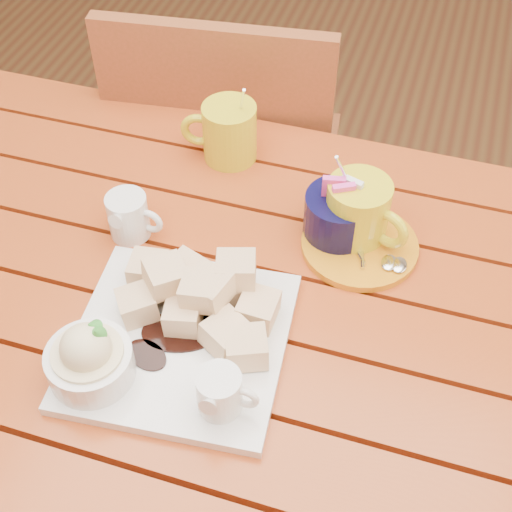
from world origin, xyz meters
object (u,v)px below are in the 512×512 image
(table, at_px, (222,334))
(dessert_plate, at_px, (165,334))
(chair_far, at_px, (231,167))
(coffee_mug_left, at_px, (228,131))
(coffee_mug_right, at_px, (359,212))
(orange_saucer, at_px, (360,246))

(table, relative_size, dessert_plate, 3.97)
(table, height_order, dessert_plate, dessert_plate)
(dessert_plate, relative_size, chair_far, 0.33)
(coffee_mug_left, bearing_deg, chair_far, 98.97)
(dessert_plate, height_order, chair_far, chair_far)
(dessert_plate, xyz_separation_m, coffee_mug_right, (0.20, 0.28, 0.02))
(table, xyz_separation_m, coffee_mug_right, (0.16, 0.16, 0.16))
(coffee_mug_left, bearing_deg, orange_saucer, -39.71)
(dessert_plate, height_order, coffee_mug_left, coffee_mug_left)
(orange_saucer, bearing_deg, chair_far, 131.78)
(coffee_mug_left, distance_m, orange_saucer, 0.30)
(coffee_mug_left, relative_size, orange_saucer, 0.86)
(orange_saucer, height_order, chair_far, chair_far)
(table, bearing_deg, coffee_mug_left, 106.30)
(chair_far, bearing_deg, dessert_plate, 94.50)
(coffee_mug_right, height_order, orange_saucer, coffee_mug_right)
(table, bearing_deg, chair_far, 107.63)
(coffee_mug_left, height_order, coffee_mug_right, coffee_mug_right)
(table, distance_m, orange_saucer, 0.25)
(dessert_plate, bearing_deg, chair_far, 101.75)
(coffee_mug_right, bearing_deg, coffee_mug_left, 175.72)
(coffee_mug_left, xyz_separation_m, coffee_mug_right, (0.25, -0.13, 0.00))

